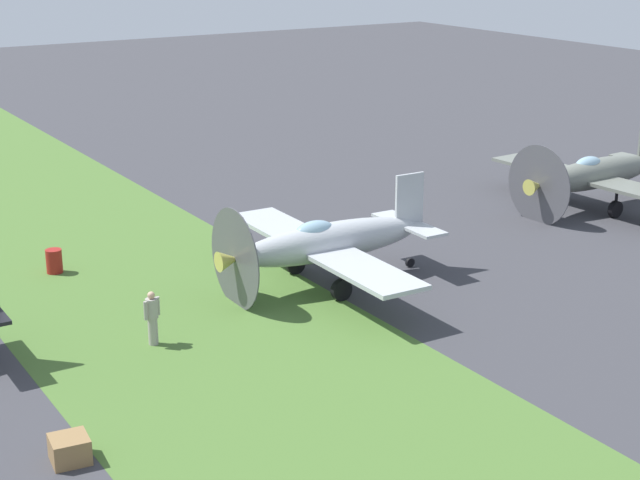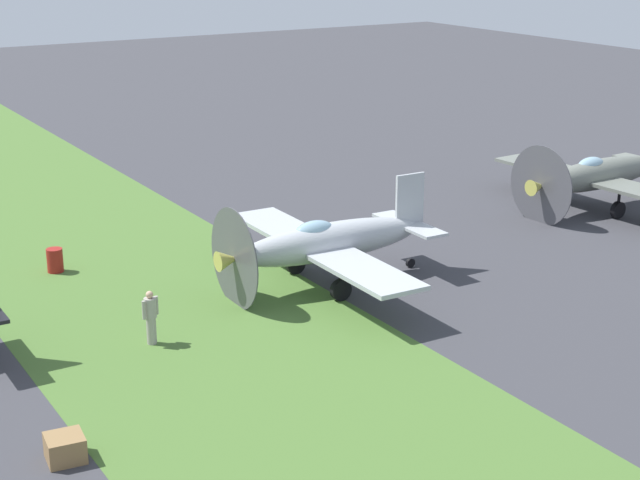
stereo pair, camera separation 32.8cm
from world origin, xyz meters
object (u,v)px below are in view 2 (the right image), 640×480
object	(u,v)px
airplane_trail	(597,175)
fuel_drum	(55,260)
supply_crate	(65,448)
airplane_wingman	(326,242)
ground_crew_chief	(151,316)

from	to	relation	value
airplane_trail	fuel_drum	size ratio (longest dim) A/B	11.90
fuel_drum	supply_crate	bearing A→B (deg)	163.81
airplane_trail	supply_crate	bearing A→B (deg)	105.38
airplane_wingman	supply_crate	size ratio (longest dim) A/B	11.79
ground_crew_chief	fuel_drum	distance (m)	8.14
airplane_wingman	airplane_trail	distance (m)	15.83
airplane_wingman	fuel_drum	bearing A→B (deg)	51.70
supply_crate	airplane_trail	bearing A→B (deg)	-71.35
airplane_trail	ground_crew_chief	bearing A→B (deg)	96.12
fuel_drum	supply_crate	xyz separation A→B (m)	(-13.59, 3.95, -0.13)
fuel_drum	ground_crew_chief	bearing A→B (deg)	-176.36
airplane_wingman	ground_crew_chief	size ratio (longest dim) A/B	6.14
ground_crew_chief	airplane_trail	bearing A→B (deg)	-11.67
supply_crate	airplane_wingman	bearing A→B (deg)	-58.82
airplane_wingman	supply_crate	xyz separation A→B (m)	(-7.17, 11.84, -1.27)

